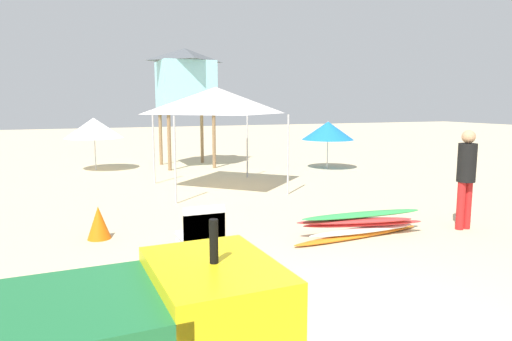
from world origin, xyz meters
TOP-DOWN VIEW (x-y plane):
  - ground at (0.00, 0.00)m, footprint 80.00×80.00m
  - stacked_plastic_chairs at (-1.19, 1.32)m, footprint 0.48×0.48m
  - surfboard_pile at (1.96, 2.69)m, footprint 2.61×0.79m
  - lifeguard_near_left at (3.95, 2.38)m, footprint 0.32×0.32m
  - popup_canopy at (1.01, 7.83)m, footprint 2.86×2.86m
  - lifeguard_tower at (1.30, 12.40)m, footprint 1.98×1.98m
  - beach_umbrella_left at (5.62, 9.93)m, footprint 1.77×1.77m
  - beach_umbrella_mid at (-1.79, 12.58)m, footprint 1.92×1.92m
  - traffic_cone_far at (-2.18, 4.20)m, footprint 0.39×0.39m

SIDE VIEW (x-z plane):
  - ground at x=0.00m, z-range 0.00..0.00m
  - surfboard_pile at x=1.96m, z-range 0.00..0.40m
  - traffic_cone_far at x=-2.18m, z-range 0.00..0.56m
  - stacked_plastic_chairs at x=-1.19m, z-range 0.10..1.21m
  - lifeguard_near_left at x=3.95m, z-range 0.14..1.93m
  - beach_umbrella_left at x=5.62m, z-range 0.50..2.13m
  - beach_umbrella_mid at x=-1.79m, z-range 0.55..2.31m
  - popup_canopy at x=1.01m, z-range 0.98..3.64m
  - lifeguard_tower at x=1.30m, z-range 0.95..5.08m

